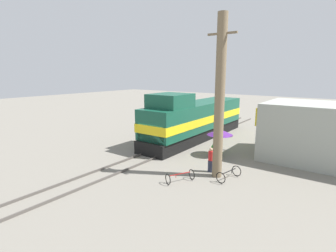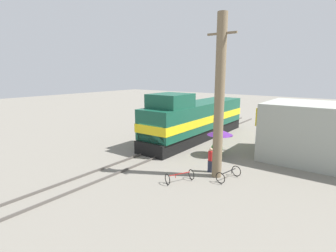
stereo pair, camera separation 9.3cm
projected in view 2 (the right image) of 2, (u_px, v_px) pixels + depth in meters
ground_plane at (159, 153)px, 21.40m from camera, size 120.00×120.00×0.00m
rail_near at (153, 150)px, 21.81m from camera, size 0.08×39.76×0.15m
rail_far at (166, 153)px, 20.97m from camera, size 0.08×39.76×0.15m
locomotive at (195, 120)px, 25.36m from camera, size 3.15×14.84×4.70m
utility_pole at (219, 98)px, 15.52m from camera, size 1.80×0.60×9.75m
vendor_umbrella at (220, 132)px, 20.24m from camera, size 1.99×1.99×2.13m
billboard_sign at (269, 121)px, 20.69m from camera, size 2.13×0.12×3.61m
shrub_cluster at (217, 149)px, 20.85m from camera, size 0.92×0.92×0.92m
person_bystander at (211, 159)px, 17.07m from camera, size 0.34×0.34×1.64m
bicycle at (229, 174)px, 15.92m from camera, size 1.01×1.79×0.68m
bicycle_spare at (180, 177)px, 15.59m from camera, size 1.33×1.78×0.64m
building_block_distant at (329, 134)px, 18.66m from camera, size 8.55×5.62×4.25m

